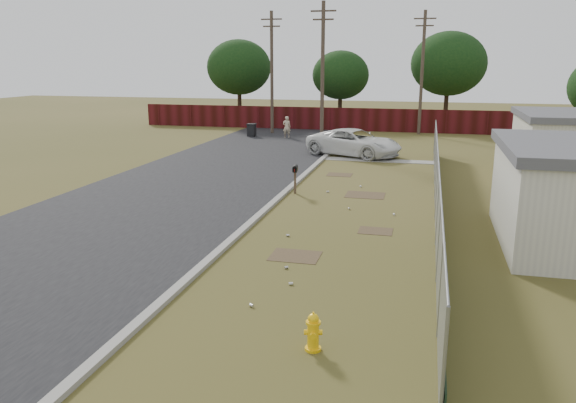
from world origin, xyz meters
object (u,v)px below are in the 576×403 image
(mailbox, at_px, (295,171))
(trash_bin, at_px, (252,130))
(pedestrian, at_px, (287,127))
(fire_hydrant, at_px, (313,333))
(pickup_truck, at_px, (354,143))

(mailbox, bearing_deg, trash_bin, 113.20)
(pedestrian, distance_m, trash_bin, 2.73)
(fire_hydrant, height_order, mailbox, mailbox)
(mailbox, xyz_separation_m, trash_bin, (-7.34, 17.11, -0.47))
(mailbox, bearing_deg, pickup_truck, 83.71)
(fire_hydrant, relative_size, trash_bin, 0.84)
(fire_hydrant, height_order, pickup_truck, pickup_truck)
(mailbox, distance_m, pedestrian, 17.57)
(trash_bin, bearing_deg, fire_hydrant, -70.28)
(pedestrian, bearing_deg, pickup_truck, 114.86)
(fire_hydrant, relative_size, pickup_truck, 0.14)
(fire_hydrant, xyz_separation_m, trash_bin, (-10.70, 29.85, 0.11))
(mailbox, bearing_deg, fire_hydrant, -75.20)
(pedestrian, bearing_deg, mailbox, 89.38)
(pickup_truck, bearing_deg, trash_bin, 74.61)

